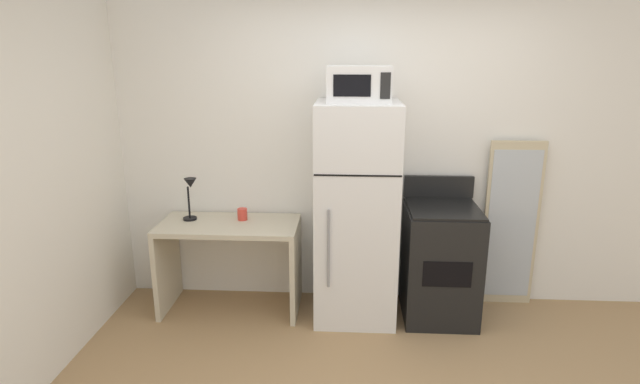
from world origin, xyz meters
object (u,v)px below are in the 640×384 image
(desk_lamp, at_px, (190,192))
(microwave, at_px, (359,84))
(coffee_mug, at_px, (242,214))
(refrigerator, at_px, (356,213))
(desk, at_px, (230,250))
(oven_range, at_px, (440,262))
(leaning_mirror, at_px, (511,225))

(desk_lamp, distance_m, microwave, 1.59)
(coffee_mug, distance_m, refrigerator, 0.94)
(desk, xyz_separation_m, coffee_mug, (0.10, 0.09, 0.28))
(coffee_mug, relative_size, oven_range, 0.09)
(desk_lamp, bearing_deg, oven_range, -2.01)
(desk_lamp, relative_size, leaning_mirror, 0.25)
(coffee_mug, xyz_separation_m, refrigerator, (0.93, -0.12, 0.06))
(coffee_mug, height_order, refrigerator, refrigerator)
(desk_lamp, bearing_deg, microwave, -4.47)
(desk, distance_m, coffee_mug, 0.31)
(desk, xyz_separation_m, leaning_mirror, (2.30, 0.24, 0.18))
(coffee_mug, bearing_deg, desk, -137.16)
(desk, relative_size, coffee_mug, 11.75)
(microwave, bearing_deg, leaning_mirror, 12.72)
(coffee_mug, relative_size, microwave, 0.21)
(microwave, bearing_deg, desk_lamp, 175.53)
(microwave, xyz_separation_m, leaning_mirror, (1.28, 0.29, -1.15))
(refrigerator, bearing_deg, coffee_mug, 172.74)
(desk_lamp, bearing_deg, leaning_mirror, 4.04)
(oven_range, distance_m, leaning_mirror, 0.70)
(refrigerator, bearing_deg, desk_lamp, 176.43)
(desk_lamp, xyz_separation_m, coffee_mug, (0.41, 0.03, -0.19))
(desk, bearing_deg, leaning_mirror, 5.90)
(desk_lamp, height_order, coffee_mug, desk_lamp)
(desk, xyz_separation_m, oven_range, (1.70, -0.02, -0.05))
(refrigerator, height_order, leaning_mirror, refrigerator)
(desk, bearing_deg, microwave, -2.85)
(coffee_mug, bearing_deg, refrigerator, -7.26)
(oven_range, height_order, leaning_mirror, leaning_mirror)
(refrigerator, xyz_separation_m, oven_range, (0.67, 0.01, -0.39))
(coffee_mug, height_order, oven_range, oven_range)
(refrigerator, xyz_separation_m, microwave, (0.00, -0.02, 0.99))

